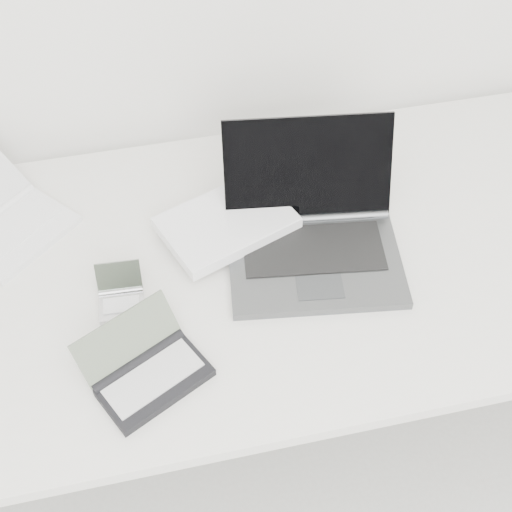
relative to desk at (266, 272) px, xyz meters
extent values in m
cube|color=white|center=(0.00, 0.00, 0.03)|extent=(1.60, 0.80, 0.03)
cylinder|color=silver|center=(0.75, 0.35, -0.33)|extent=(0.04, 0.04, 0.70)
cube|color=#535557|center=(0.09, -0.05, 0.06)|extent=(0.38, 0.28, 0.02)
cube|color=black|center=(0.10, -0.01, 0.07)|extent=(0.30, 0.17, 0.00)
cube|color=black|center=(0.11, 0.12, 0.17)|extent=(0.36, 0.14, 0.21)
cylinder|color=#535557|center=(0.11, 0.07, 0.06)|extent=(0.34, 0.07, 0.02)
cube|color=#383B3D|center=(0.08, -0.11, 0.07)|extent=(0.10, 0.07, 0.00)
cube|color=white|center=(-0.07, 0.08, 0.08)|extent=(0.31, 0.26, 0.03)
cube|color=white|center=(-0.07, 0.08, 0.09)|extent=(0.30, 0.25, 0.00)
cube|color=white|center=(-0.50, 0.17, 0.05)|extent=(0.26, 0.26, 0.02)
cube|color=silver|center=(-0.51, 0.18, 0.06)|extent=(0.21, 0.20, 0.00)
cube|color=silver|center=(-0.30, -0.07, 0.05)|extent=(0.09, 0.07, 0.01)
cube|color=silver|center=(-0.30, -0.07, 0.06)|extent=(0.07, 0.04, 0.00)
cube|color=gray|center=(-0.30, -0.02, 0.09)|extent=(0.09, 0.04, 0.06)
cylinder|color=silver|center=(-0.30, -0.03, 0.06)|extent=(0.09, 0.02, 0.01)
cube|color=black|center=(-0.26, -0.25, 0.06)|extent=(0.22, 0.18, 0.02)
cube|color=#ACACAC|center=(-0.26, -0.24, 0.07)|extent=(0.19, 0.14, 0.00)
cube|color=#5F6957|center=(-0.30, -0.17, 0.10)|extent=(0.20, 0.14, 0.08)
cylinder|color=black|center=(-0.28, -0.20, 0.06)|extent=(0.18, 0.10, 0.02)
camera|label=1|loc=(-0.22, -0.91, 1.17)|focal=50.00mm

